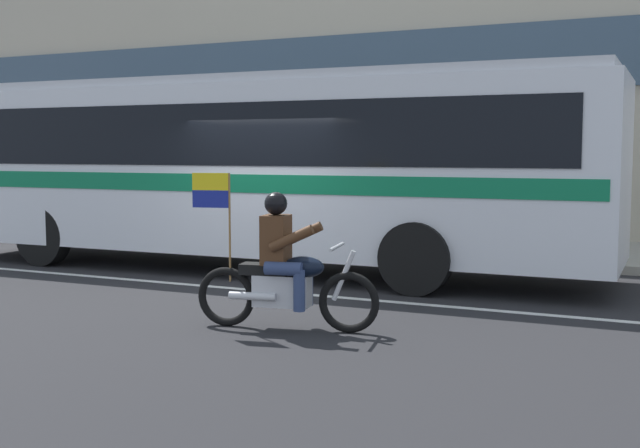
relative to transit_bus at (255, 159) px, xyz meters
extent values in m
plane|color=black|center=(0.79, -1.19, -1.88)|extent=(60.00, 60.00, 0.00)
cube|color=gray|center=(0.79, 3.91, -1.81)|extent=(28.00, 3.80, 0.15)
cube|color=silver|center=(0.79, -1.79, -1.88)|extent=(26.60, 0.14, 0.01)
cube|color=#384C60|center=(0.79, 5.77, 2.17)|extent=(25.76, 0.10, 1.40)
cube|color=silver|center=(0.00, 0.01, -0.15)|extent=(11.81, 2.72, 2.70)
cube|color=black|center=(0.00, 0.01, 0.40)|extent=(10.87, 2.75, 0.96)
cube|color=#0F7247|center=(0.00, 0.01, -0.35)|extent=(11.58, 2.75, 0.28)
cube|color=#BABCC3|center=(0.00, 0.01, 1.26)|extent=(11.58, 2.59, 0.16)
cylinder|color=black|center=(-3.65, -1.17, -1.36)|extent=(1.04, 0.30, 1.04)
cylinder|color=black|center=(3.24, -1.17, -1.36)|extent=(1.04, 0.30, 1.04)
torus|color=black|center=(3.31, -3.72, -1.54)|extent=(0.69, 0.22, 0.69)
torus|color=black|center=(1.89, -4.00, -1.54)|extent=(0.69, 0.22, 0.69)
cube|color=silver|center=(2.55, -3.87, -1.44)|extent=(0.68, 0.40, 0.36)
ellipsoid|color=black|center=(2.79, -3.82, -1.16)|extent=(0.52, 0.37, 0.24)
cube|color=black|center=(2.35, -3.91, -1.20)|extent=(0.60, 0.36, 0.12)
cylinder|color=silver|center=(3.25, -3.73, -1.24)|extent=(0.28, 0.11, 0.58)
cylinder|color=silver|center=(3.17, -3.75, -0.92)|extent=(0.16, 0.64, 0.04)
cylinder|color=silver|center=(2.28, -4.08, -1.49)|extent=(0.56, 0.19, 0.09)
cube|color=#4C2D19|center=(2.48, -3.88, -0.86)|extent=(0.34, 0.41, 0.56)
sphere|color=black|center=(2.48, -3.88, -0.45)|extent=(0.26, 0.26, 0.26)
cylinder|color=navy|center=(2.58, -3.68, -1.16)|extent=(0.44, 0.23, 0.15)
cylinder|color=navy|center=(2.76, -3.65, -1.40)|extent=(0.13, 0.13, 0.46)
cylinder|color=navy|center=(2.65, -4.03, -1.16)|extent=(0.44, 0.23, 0.15)
cylinder|color=navy|center=(2.83, -4.00, -1.40)|extent=(0.13, 0.13, 0.46)
cylinder|color=#4C2D19|center=(2.68, -3.64, -0.82)|extent=(0.53, 0.21, 0.32)
cylinder|color=#4C2D19|center=(2.75, -4.03, -0.82)|extent=(0.53, 0.21, 0.32)
cylinder|color=olive|center=(1.93, -3.99, -0.73)|extent=(0.02, 0.02, 1.25)
cube|color=yellow|center=(1.71, -4.03, -0.21)|extent=(0.44, 0.10, 0.20)
cube|color=navy|center=(1.71, -4.03, -0.41)|extent=(0.44, 0.10, 0.20)
camera|label=1|loc=(6.74, -11.80, 0.14)|focal=44.86mm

